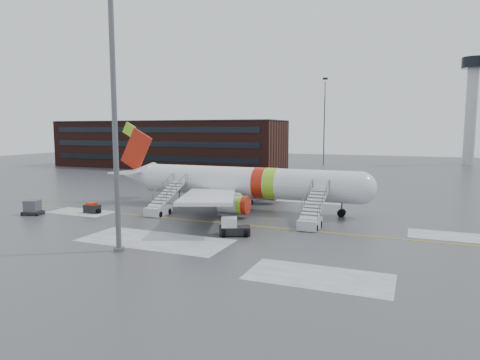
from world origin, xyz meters
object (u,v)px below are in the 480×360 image
at_px(airstair_aft, 162,205).
at_px(baggage_tractor, 92,208).
at_px(light_mast_near, 113,72).
at_px(uld_container, 33,208).
at_px(airliner, 239,182).
at_px(pushback_tug, 233,228).
at_px(airstair_fwd, 312,217).

distance_m(airstair_aft, baggage_tractor, 8.66).
bearing_deg(light_mast_near, uld_container, 155.95).
xyz_separation_m(airliner, light_mast_near, (-2.14, -21.36, 11.28)).
bearing_deg(light_mast_near, baggage_tractor, 137.95).
distance_m(uld_container, light_mast_near, 25.30).
relative_size(airstair_aft, pushback_tug, 2.29).
xyz_separation_m(airstair_aft, uld_container, (-14.05, -6.20, -0.25)).
bearing_deg(airstair_aft, light_mast_near, -70.42).
relative_size(airliner, pushback_tug, 10.42).
bearing_deg(airstair_fwd, airstair_aft, 180.00).
relative_size(pushback_tug, light_mast_near, 0.12).
distance_m(airstair_aft, light_mast_near, 20.82).
relative_size(airstair_fwd, baggage_tractor, 3.07).
height_order(baggage_tractor, light_mast_near, light_mast_near).
bearing_deg(uld_container, baggage_tractor, 31.36).
distance_m(airstair_fwd, pushback_tug, 8.88).
bearing_deg(airstair_fwd, airliner, 148.98).
bearing_deg(airstair_aft, pushback_tug, -27.61).
xyz_separation_m(pushback_tug, baggage_tractor, (-20.25, 3.64, -0.21)).
distance_m(airstair_fwd, baggage_tractor, 26.65).
height_order(airstair_fwd, light_mast_near, light_mast_near).
relative_size(uld_container, light_mast_near, 0.09).
bearing_deg(pushback_tug, uld_container, 179.80).
bearing_deg(airliner, pushback_tug, -70.23).
height_order(airliner, baggage_tractor, airliner).
relative_size(airliner, airstair_aft, 4.55).
distance_m(airstair_fwd, light_mast_near, 23.98).
distance_m(airstair_aft, pushback_tug, 13.57).
xyz_separation_m(airstair_aft, pushback_tug, (12.02, -6.29, -0.31)).
distance_m(airliner, airstair_aft, 10.16).
xyz_separation_m(pushback_tug, light_mast_near, (-6.75, -8.53, 13.95)).
distance_m(airstair_fwd, uld_container, 32.92).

